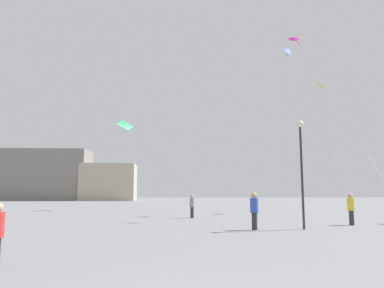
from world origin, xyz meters
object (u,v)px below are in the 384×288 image
Objects in this scene: kite_magenta_diamond at (295,41)px; building_centre_hall at (109,182)px; lamppost_east at (301,157)px; person_in_grey at (192,205)px; person_in_yellow at (351,208)px; person_in_blue at (254,209)px; kite_cobalt_diamond at (287,53)px; kite_amber_delta at (323,89)px; kite_emerald_delta at (126,126)px; building_left_hall at (38,175)px.

building_centre_hall is at bearing 111.77° from kite_magenta_diamond.
lamppost_east is (-2.36, -7.50, -9.60)m from kite_magenta_diamond.
person_in_grey is 14.65m from kite_magenta_diamond.
person_in_yellow is 77.41m from building_centre_hall.
person_in_yellow is at bearing -68.81° from building_centre_hall.
person_in_blue is 20.71m from kite_cobalt_diamond.
person_in_blue is at bearing -98.34° from person_in_grey.
kite_amber_delta is (4.22, 2.33, -2.82)m from kite_cobalt_diamond.
building_centre_hall is (-28.02, 60.59, -10.37)m from kite_cobalt_diamond.
kite_emerald_delta is 21.45m from kite_amber_delta.
building_left_hall is at bearing 119.43° from lamppost_east.
person_in_yellow is 86.21m from building_left_hall.
building_left_hall is 4.52× the size of lamppost_east.
building_left_hall is at bearing 177.92° from building_centre_hall.
kite_emerald_delta is 1.03× the size of kite_cobalt_diamond.
kite_amber_delta reaches higher than kite_emerald_delta.
person_in_yellow is 27.02m from kite_emerald_delta.
person_in_yellow is at bearing -61.65° from person_in_grey.
kite_emerald_delta is 1.09× the size of building_centre_hall.
kite_magenta_diamond reaches higher than kite_amber_delta.
kite_cobalt_diamond is 2.55× the size of lamppost_east.
person_in_blue is 77.88m from building_centre_hall.
building_centre_hall is (-32.24, 58.26, -7.55)m from kite_amber_delta.
kite_magenta_diamond reaches higher than person_in_grey.
building_left_hall is (-50.24, 58.92, -5.80)m from kite_amber_delta.
kite_amber_delta is 0.56× the size of building_left_hall.
kite_magenta_diamond reaches higher than person_in_yellow.
lamppost_east is at bearing -9.17° from person_in_blue.
kite_cobalt_diamond reaches higher than lamppost_east.
kite_amber_delta is at bearing -16.97° from kite_emerald_delta.
person_in_blue is 0.14× the size of building_centre_hall.
person_in_grey is at bearing 170.27° from kite_magenta_diamond.
kite_amber_delta is at bearing 44.12° from person_in_blue.
building_centre_hall is (-26.75, 66.98, -8.77)m from kite_magenta_diamond.
person_in_grey is at bearing -150.90° from kite_amber_delta.
person_in_blue is at bearing -73.70° from building_centre_hall.
kite_emerald_delta is (-14.86, 14.93, -3.91)m from kite_magenta_diamond.
kite_emerald_delta is 53.61m from building_centre_hall.
kite_emerald_delta reaches higher than person_in_yellow.
kite_cobalt_diamond is 77.09m from building_left_hall.
kite_amber_delta is (10.41, 16.41, 11.06)m from person_in_blue.
kite_magenta_diamond is 21.42m from kite_emerald_delta.
building_left_hall reaches higher than kite_emerald_delta.
kite_magenta_diamond is 0.88× the size of kite_cobalt_diamond.
kite_amber_delta is 77.65m from building_left_hall.
person_in_grey is 18.82m from kite_amber_delta.
lamppost_east reaches higher than person_in_blue.
kite_cobalt_diamond reaches higher than kite_magenta_diamond.
person_in_yellow is 13.37m from kite_magenta_diamond.
kite_cobalt_diamond reaches higher than building_left_hall.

